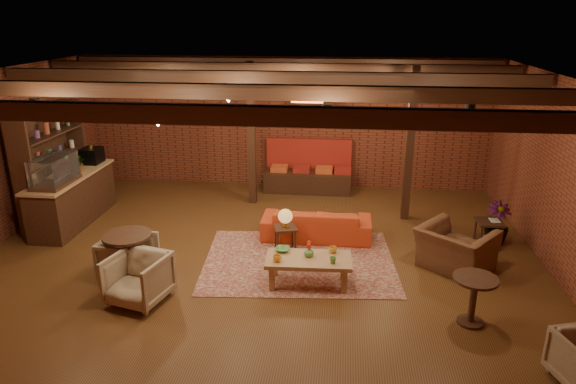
# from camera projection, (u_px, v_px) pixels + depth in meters

# --- Properties ---
(floor) EXTENTS (10.00, 10.00, 0.00)m
(floor) POSITION_uv_depth(u_px,v_px,m) (261.00, 252.00, 9.45)
(floor) COLOR #442911
(floor) RESTS_ON ground
(ceiling) EXTENTS (10.00, 8.00, 0.02)m
(ceiling) POSITION_uv_depth(u_px,v_px,m) (257.00, 76.00, 8.40)
(ceiling) COLOR black
(ceiling) RESTS_ON wall_back
(wall_back) EXTENTS (10.00, 0.02, 3.20)m
(wall_back) POSITION_uv_depth(u_px,v_px,m) (286.00, 123.00, 12.68)
(wall_back) COLOR brown
(wall_back) RESTS_ON ground
(wall_front) EXTENTS (10.00, 0.02, 3.20)m
(wall_front) POSITION_uv_depth(u_px,v_px,m) (195.00, 282.00, 5.17)
(wall_front) COLOR brown
(wall_front) RESTS_ON ground
(wall_right) EXTENTS (0.02, 8.00, 3.20)m
(wall_right) POSITION_uv_depth(u_px,v_px,m) (560.00, 179.00, 8.40)
(wall_right) COLOR brown
(wall_right) RESTS_ON ground
(ceiling_beams) EXTENTS (9.80, 6.40, 0.22)m
(ceiling_beams) POSITION_uv_depth(u_px,v_px,m) (258.00, 83.00, 8.44)
(ceiling_beams) COLOR black
(ceiling_beams) RESTS_ON ceiling
(ceiling_pipe) EXTENTS (9.60, 0.12, 0.12)m
(ceiling_pipe) POSITION_uv_depth(u_px,v_px,m) (271.00, 84.00, 10.01)
(ceiling_pipe) COLOR black
(ceiling_pipe) RESTS_ON ceiling
(post_left) EXTENTS (0.16, 0.16, 3.20)m
(post_left) POSITION_uv_depth(u_px,v_px,m) (252.00, 135.00, 11.43)
(post_left) COLOR black
(post_left) RESTS_ON ground
(post_right) EXTENTS (0.16, 0.16, 3.20)m
(post_right) POSITION_uv_depth(u_px,v_px,m) (410.00, 146.00, 10.51)
(post_right) COLOR black
(post_right) RESTS_ON ground
(service_counter) EXTENTS (0.80, 2.50, 1.60)m
(service_counter) POSITION_uv_depth(u_px,v_px,m) (71.00, 186.00, 10.55)
(service_counter) COLOR black
(service_counter) RESTS_ON ground
(plant_counter) EXTENTS (0.35, 0.39, 0.30)m
(plant_counter) POSITION_uv_depth(u_px,v_px,m) (78.00, 164.00, 10.59)
(plant_counter) COLOR #337F33
(plant_counter) RESTS_ON service_counter
(shelving_hutch) EXTENTS (0.52, 2.00, 2.40)m
(shelving_hutch) POSITION_uv_depth(u_px,v_px,m) (53.00, 166.00, 10.56)
(shelving_hutch) COLOR black
(shelving_hutch) RESTS_ON ground
(banquette) EXTENTS (2.10, 0.70, 1.00)m
(banquette) POSITION_uv_depth(u_px,v_px,m) (308.00, 172.00, 12.56)
(banquette) COLOR #A8261C
(banquette) RESTS_ON ground
(service_sign) EXTENTS (0.86, 0.06, 0.30)m
(service_sign) POSITION_uv_depth(u_px,v_px,m) (307.00, 99.00, 11.52)
(service_sign) COLOR #F05518
(service_sign) RESTS_ON ceiling
(ceiling_spotlights) EXTENTS (6.40, 4.40, 0.28)m
(ceiling_spotlights) POSITION_uv_depth(u_px,v_px,m) (258.00, 96.00, 8.51)
(ceiling_spotlights) COLOR black
(ceiling_spotlights) RESTS_ON ceiling
(rug) EXTENTS (3.53, 2.82, 0.01)m
(rug) POSITION_uv_depth(u_px,v_px,m) (299.00, 261.00, 9.11)
(rug) COLOR maroon
(rug) RESTS_ON floor
(sofa) EXTENTS (2.11, 0.84, 0.61)m
(sofa) POSITION_uv_depth(u_px,v_px,m) (317.00, 223.00, 9.97)
(sofa) COLOR #C23A1A
(sofa) RESTS_ON floor
(coffee_table) EXTENTS (1.39, 0.73, 0.72)m
(coffee_table) POSITION_uv_depth(u_px,v_px,m) (308.00, 261.00, 8.22)
(coffee_table) COLOR #A56F4D
(coffee_table) RESTS_ON floor
(side_table_lamp) EXTENTS (0.49, 0.49, 0.83)m
(side_table_lamp) POSITION_uv_depth(u_px,v_px,m) (285.00, 220.00, 9.28)
(side_table_lamp) COLOR black
(side_table_lamp) RESTS_ON floor
(round_table_left) EXTENTS (0.78, 0.78, 0.81)m
(round_table_left) POSITION_uv_depth(u_px,v_px,m) (128.00, 249.00, 8.30)
(round_table_left) COLOR black
(round_table_left) RESTS_ON floor
(armchair_a) EXTENTS (0.80, 0.84, 0.80)m
(armchair_a) POSITION_uv_depth(u_px,v_px,m) (128.00, 255.00, 8.44)
(armchair_a) COLOR beige
(armchair_a) RESTS_ON floor
(armchair_b) EXTENTS (0.98, 0.94, 0.83)m
(armchair_b) POSITION_uv_depth(u_px,v_px,m) (138.00, 276.00, 7.73)
(armchair_b) COLOR beige
(armchair_b) RESTS_ON floor
(armchair_right) EXTENTS (1.35, 1.30, 1.00)m
(armchair_right) POSITION_uv_depth(u_px,v_px,m) (456.00, 242.00, 8.69)
(armchair_right) COLOR brown
(armchair_right) RESTS_ON floor
(side_table_book) EXTENTS (0.49, 0.49, 0.54)m
(side_table_book) POSITION_uv_depth(u_px,v_px,m) (490.00, 223.00, 9.54)
(side_table_book) COLOR black
(side_table_book) RESTS_ON floor
(round_table_right) EXTENTS (0.62, 0.62, 0.72)m
(round_table_right) POSITION_uv_depth(u_px,v_px,m) (474.00, 293.00, 7.14)
(round_table_right) COLOR black
(round_table_right) RESTS_ON floor
(plant_tall) EXTENTS (1.67, 1.67, 2.48)m
(plant_tall) POSITION_uv_depth(u_px,v_px,m) (503.00, 182.00, 9.40)
(plant_tall) COLOR #4C7F4C
(plant_tall) RESTS_ON floor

